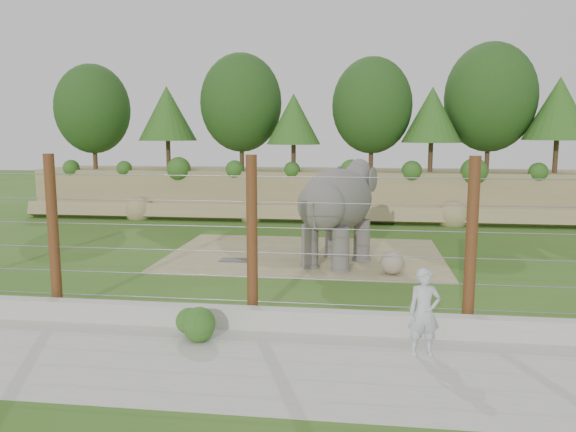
# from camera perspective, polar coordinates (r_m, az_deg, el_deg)

# --- Properties ---
(ground) EXTENTS (90.00, 90.00, 0.00)m
(ground) POSITION_cam_1_polar(r_m,az_deg,el_deg) (18.02, -0.83, -5.98)
(ground) COLOR #2F5F19
(ground) RESTS_ON ground
(back_embankment) EXTENTS (30.00, 5.52, 8.77)m
(back_embankment) POSITION_cam_1_polar(r_m,az_deg,el_deg) (30.00, 3.81, 7.47)
(back_embankment) COLOR #93805B
(back_embankment) RESTS_ON ground
(dirt_patch) EXTENTS (10.00, 7.00, 0.02)m
(dirt_patch) POSITION_cam_1_polar(r_m,az_deg,el_deg) (20.85, 1.72, -3.95)
(dirt_patch) COLOR #92875C
(dirt_patch) RESTS_ON ground
(drain_grate) EXTENTS (1.00, 0.60, 0.03)m
(drain_grate) POSITION_cam_1_polar(r_m,az_deg,el_deg) (19.96, -5.49, -4.47)
(drain_grate) COLOR #262628
(drain_grate) RESTS_ON dirt_patch
(elephant) EXTENTS (3.28, 4.63, 3.45)m
(elephant) POSITION_cam_1_polar(r_m,az_deg,el_deg) (19.18, 4.99, 0.13)
(elephant) COLOR slate
(elephant) RESTS_ON ground
(stone_ball) EXTENTS (0.75, 0.75, 0.75)m
(stone_ball) POSITION_cam_1_polar(r_m,az_deg,el_deg) (18.22, 10.54, -4.68)
(stone_ball) COLOR gray
(stone_ball) RESTS_ON dirt_patch
(retaining_wall) EXTENTS (26.00, 0.35, 0.50)m
(retaining_wall) POSITION_cam_1_polar(r_m,az_deg,el_deg) (13.23, -4.03, -10.30)
(retaining_wall) COLOR #B6B2A8
(retaining_wall) RESTS_ON ground
(walkway) EXTENTS (26.00, 4.00, 0.01)m
(walkway) POSITION_cam_1_polar(r_m,az_deg,el_deg) (11.49, -6.06, -14.63)
(walkway) COLOR #B6B2A8
(walkway) RESTS_ON ground
(barrier_fence) EXTENTS (20.26, 0.26, 4.00)m
(barrier_fence) POSITION_cam_1_polar(r_m,az_deg,el_deg) (13.25, -3.67, -2.43)
(barrier_fence) COLOR #4F2213
(barrier_fence) RESTS_ON ground
(walkway_shrub) EXTENTS (0.73, 0.73, 0.73)m
(walkway_shrub) POSITION_cam_1_polar(r_m,az_deg,el_deg) (12.69, -9.27, -10.63)
(walkway_shrub) COLOR #29611E
(walkway_shrub) RESTS_ON walkway
(zookeeper) EXTENTS (0.71, 0.53, 1.79)m
(zookeeper) POSITION_cam_1_polar(r_m,az_deg,el_deg) (11.83, 13.66, -9.48)
(zookeeper) COLOR #A8AEB2
(zookeeper) RESTS_ON walkway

